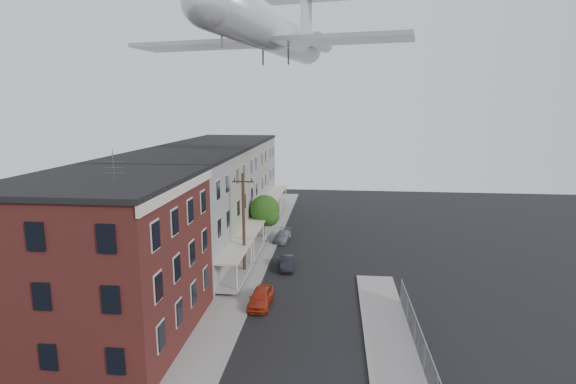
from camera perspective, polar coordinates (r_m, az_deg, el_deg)
name	(u,v)px	position (r m, az deg, el deg)	size (l,w,h in m)	color
sidewalk_left	(258,254)	(44.97, -3.86, -7.83)	(3.00, 62.00, 0.12)	gray
sidewalk_right	(394,361)	(28.15, 13.26, -20.12)	(3.00, 26.00, 0.12)	gray
curb_left	(272,254)	(44.75, -2.01, -7.89)	(0.15, 62.00, 0.14)	gray
curb_right	(368,359)	(28.00, 10.12, -20.15)	(0.15, 26.00, 0.14)	gray
corner_building	(105,259)	(30.04, -22.18, -7.93)	(10.31, 12.30, 12.15)	#3D1513
row_house_a	(164,221)	(38.30, -15.49, -3.61)	(11.98, 7.00, 10.30)	#60605E
row_house_b	(191,203)	(44.70, -12.24, -1.43)	(11.98, 7.00, 10.30)	#706659
row_house_c	(210,190)	(51.27, -9.82, 0.21)	(11.98, 7.00, 10.30)	#60605E
row_house_d	(225,180)	(57.93, -7.96, 1.47)	(11.98, 7.00, 10.30)	#706659
row_house_e	(237,173)	(64.66, -6.47, 2.47)	(11.98, 7.00, 10.30)	#60605E
chainlink_fence	(425,357)	(27.07, 16.96, -19.37)	(0.06, 18.06, 1.90)	gray
utility_pole	(244,224)	(38.01, -5.64, -4.08)	(1.80, 0.26, 9.00)	black
street_tree	(266,212)	(47.73, -2.84, -2.49)	(3.22, 3.20, 5.20)	black
car_near	(261,297)	(33.83, -3.47, -13.20)	(1.53, 3.81, 1.30)	#AB2D16
car_mid	(287,263)	(40.89, -0.16, -9.00)	(1.18, 3.37, 1.11)	black
car_far	(282,236)	(48.99, -0.73, -5.64)	(1.52, 3.75, 1.09)	slate
airplane	(274,33)	(39.24, -1.78, 19.48)	(22.91, 26.18, 7.53)	#B9BABE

